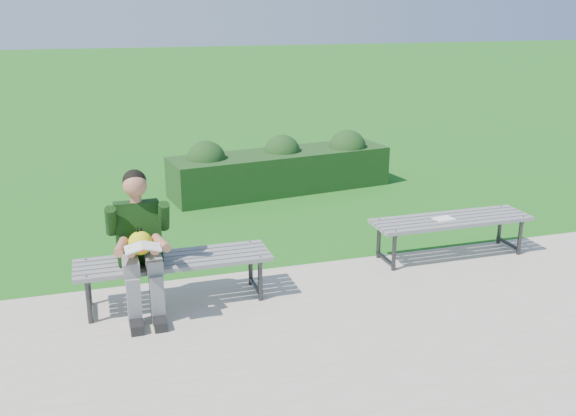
{
  "coord_description": "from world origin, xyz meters",
  "views": [
    {
      "loc": [
        -1.91,
        -6.13,
        2.71
      ],
      "look_at": [
        -0.11,
        -0.29,
        0.78
      ],
      "focal_mm": 40.0,
      "sensor_mm": 36.0,
      "label": 1
    }
  ],
  "objects_px": {
    "hedge": "(281,167)",
    "bench_right": "(451,223)",
    "seated_boy": "(140,240)",
    "paper_sheet": "(443,219)",
    "bench_left": "(174,264)"
  },
  "relations": [
    {
      "from": "hedge",
      "to": "bench_right",
      "type": "relative_size",
      "value": 1.92
    },
    {
      "from": "hedge",
      "to": "bench_right",
      "type": "height_order",
      "value": "hedge"
    },
    {
      "from": "bench_right",
      "to": "seated_boy",
      "type": "relative_size",
      "value": 1.37
    },
    {
      "from": "paper_sheet",
      "to": "bench_right",
      "type": "bearing_deg",
      "value": -0.0
    },
    {
      "from": "seated_boy",
      "to": "paper_sheet",
      "type": "bearing_deg",
      "value": 6.55
    },
    {
      "from": "hedge",
      "to": "paper_sheet",
      "type": "relative_size",
      "value": 14.51
    },
    {
      "from": "seated_boy",
      "to": "bench_right",
      "type": "bearing_deg",
      "value": 6.36
    },
    {
      "from": "hedge",
      "to": "bench_left",
      "type": "relative_size",
      "value": 1.92
    },
    {
      "from": "bench_left",
      "to": "bench_right",
      "type": "height_order",
      "value": "same"
    },
    {
      "from": "bench_left",
      "to": "seated_boy",
      "type": "xyz_separation_m",
      "value": [
        -0.3,
        -0.09,
        0.3
      ]
    },
    {
      "from": "bench_left",
      "to": "seated_boy",
      "type": "distance_m",
      "value": 0.43
    },
    {
      "from": "bench_left",
      "to": "paper_sheet",
      "type": "xyz_separation_m",
      "value": [
        3.0,
        0.29,
        0.06
      ]
    },
    {
      "from": "seated_boy",
      "to": "paper_sheet",
      "type": "height_order",
      "value": "seated_boy"
    },
    {
      "from": "bench_left",
      "to": "paper_sheet",
      "type": "bearing_deg",
      "value": 5.47
    },
    {
      "from": "hedge",
      "to": "bench_right",
      "type": "distance_m",
      "value": 3.37
    }
  ]
}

